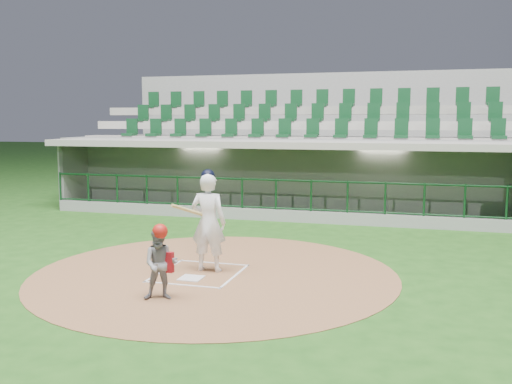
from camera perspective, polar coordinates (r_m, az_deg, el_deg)
ground at (r=11.72m, az=-5.17°, el=-7.78°), size 120.00×120.00×0.00m
dirt_circle at (r=11.44m, az=-4.13°, el=-8.12°), size 7.20×7.20×0.01m
home_plate at (r=11.09m, az=-6.50°, el=-8.55°), size 0.43×0.43×0.02m
batter_box_chalk at (r=11.45m, az=-5.72°, el=-8.07°), size 1.55×1.80×0.01m
dugout_structure at (r=18.93m, az=3.70°, el=0.90°), size 16.40×3.70×3.00m
seating_deck at (r=21.91m, az=5.18°, el=2.94°), size 17.00×6.72×5.15m
batter at (r=11.40m, az=-4.79°, el=-2.90°), size 0.90×0.89×2.05m
catcher at (r=9.78m, az=-9.50°, el=-6.96°), size 0.71×0.64×1.29m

